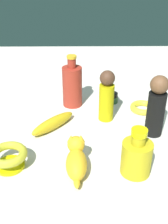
# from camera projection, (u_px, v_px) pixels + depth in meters

# --- Properties ---
(ground) EXTENTS (2.00, 2.00, 0.00)m
(ground) POSITION_uv_depth(u_px,v_px,m) (84.00, 131.00, 0.99)
(ground) COLOR silver
(banana) EXTENTS (0.16, 0.17, 0.04)m
(banana) POSITION_uv_depth(u_px,v_px,m) (53.00, 123.00, 0.99)
(banana) COLOR gold
(banana) RESTS_ON ground
(bangle) EXTENTS (0.10, 0.10, 0.02)m
(bangle) POSITION_uv_depth(u_px,v_px,m) (143.00, 108.00, 1.11)
(bangle) COLOR yellow
(bangle) RESTS_ON ground
(bottle_short) EXTENTS (0.09, 0.09, 0.14)m
(bottle_short) POSITION_uv_depth(u_px,v_px,m) (137.00, 156.00, 0.78)
(bottle_short) COLOR gold
(bottle_short) RESTS_ON ground
(person_figure_child) EXTENTS (0.08, 0.08, 0.19)m
(person_figure_child) POSITION_uv_depth(u_px,v_px,m) (107.00, 96.00, 1.01)
(person_figure_child) COLOR #BEB00B
(person_figure_child) RESTS_ON ground
(bottle_tall) EXTENTS (0.08, 0.08, 0.21)m
(bottle_tall) POSITION_uv_depth(u_px,v_px,m) (72.00, 85.00, 1.11)
(bottle_tall) COLOR #9D2C1F
(bottle_tall) RESTS_ON ground
(bowl) EXTENTS (0.11, 0.11, 0.06)m
(bowl) POSITION_uv_depth(u_px,v_px,m) (9.00, 157.00, 0.81)
(bowl) COLOR #D0C908
(bowl) RESTS_ON ground
(person_figure_adult) EXTENTS (0.08, 0.08, 0.21)m
(person_figure_adult) POSITION_uv_depth(u_px,v_px,m) (156.00, 106.00, 0.92)
(person_figure_adult) COLOR black
(person_figure_adult) RESTS_ON ground
(nail_polish_jar) EXTENTS (0.05, 0.05, 0.04)m
(nail_polish_jar) POSITION_uv_depth(u_px,v_px,m) (112.00, 98.00, 1.16)
(nail_polish_jar) COLOR #234E29
(nail_polish_jar) RESTS_ON ground
(cat_figurine) EXTENTS (0.06, 0.15, 0.10)m
(cat_figurine) POSITION_uv_depth(u_px,v_px,m) (76.00, 159.00, 0.79)
(cat_figurine) COLOR yellow
(cat_figurine) RESTS_ON ground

